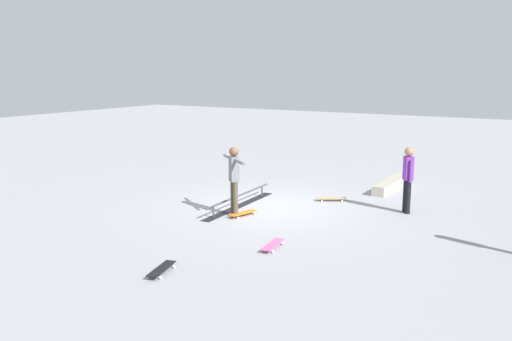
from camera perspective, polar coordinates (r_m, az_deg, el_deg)
name	(u,v)px	position (r m, az deg, el deg)	size (l,w,h in m)	color
ground_plane	(269,207)	(13.78, 1.36, -4.00)	(60.00, 60.00, 0.00)	#9E9EA3
grind_rail	(240,201)	(13.88, -1.78, -3.31)	(3.32, 0.38, 0.31)	black
skate_ledge	(391,185)	(16.32, 14.30, -1.48)	(2.33, 0.36, 0.28)	#B2A893
skater_main	(234,176)	(12.80, -2.38, -0.60)	(0.89, 1.14, 1.71)	brown
skateboard_main	(243,213)	(12.98, -1.39, -4.59)	(0.82, 0.41, 0.09)	orange
bystander_purple_shirt	(408,176)	(13.59, 16.03, -0.58)	(0.34, 0.30, 1.66)	black
loose_skateboard_natural	(332,198)	(14.57, 8.13, -2.99)	(0.59, 0.79, 0.09)	tan
loose_skateboard_pink	(273,245)	(10.71, 1.81, -7.97)	(0.82, 0.33, 0.09)	#E05993
loose_skateboard_black	(161,269)	(9.62, -10.14, -10.37)	(0.82, 0.40, 0.09)	black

